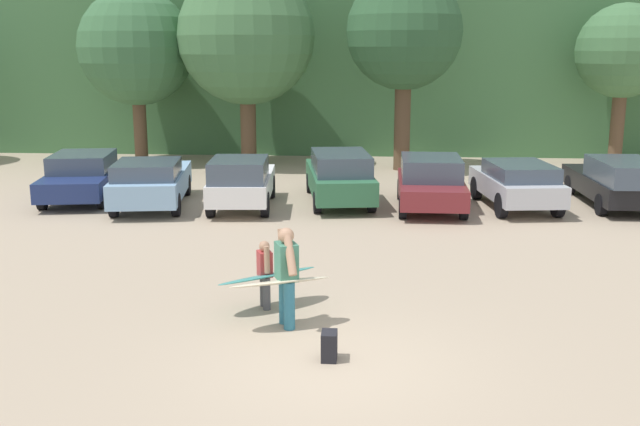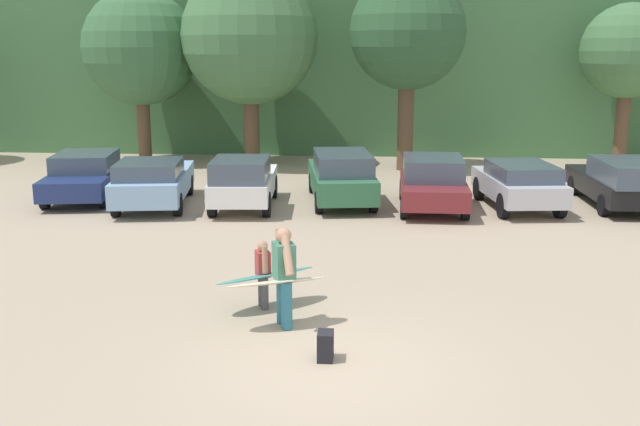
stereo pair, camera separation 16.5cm
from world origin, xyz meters
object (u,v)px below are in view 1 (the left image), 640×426
at_px(surfboard_teal, 268,276).
at_px(parked_car_forest_green, 340,176).
at_px(backpack_dropped, 329,346).
at_px(person_adult, 287,271).
at_px(parked_car_silver, 517,183).
at_px(parked_car_white, 241,181).
at_px(person_child, 265,270).
at_px(parked_car_navy, 82,175).
at_px(parked_car_black, 617,181).
at_px(parked_car_sky_blue, 151,181).
at_px(surfboard_cream, 280,282).
at_px(parked_car_maroon, 431,182).

bearing_deg(surfboard_teal, parked_car_forest_green, -132.91).
bearing_deg(backpack_dropped, person_adult, 120.43).
distance_m(parked_car_silver, person_adult, 11.52).
bearing_deg(parked_car_white, person_child, -171.32).
height_order(parked_car_navy, parked_car_black, parked_car_black).
relative_size(parked_car_navy, parked_car_sky_blue, 0.98).
xyz_separation_m(parked_car_navy, parked_car_black, (16.40, -0.12, 0.05)).
height_order(person_adult, surfboard_cream, person_adult).
xyz_separation_m(person_adult, backpack_dropped, (0.80, -1.37, -0.76)).
distance_m(parked_car_sky_blue, parked_car_white, 2.75).
bearing_deg(parked_car_navy, parked_car_silver, -101.35).
bearing_deg(surfboard_teal, parked_car_maroon, -149.70).
relative_size(parked_car_maroon, surfboard_cream, 2.28).
distance_m(parked_car_black, person_adult, 13.59).
bearing_deg(parked_car_maroon, parked_car_black, -82.92).
height_order(parked_car_maroon, parked_car_black, parked_car_maroon).
xyz_separation_m(parked_car_maroon, person_adult, (-3.19, -9.80, 0.18)).
distance_m(parked_car_navy, person_adult, 13.00).
xyz_separation_m(parked_car_white, surfboard_teal, (1.94, -8.48, -0.22)).
bearing_deg(parked_car_silver, surfboard_teal, 138.66).
height_order(parked_car_forest_green, parked_car_silver, parked_car_forest_green).
relative_size(parked_car_sky_blue, surfboard_teal, 2.53).
distance_m(surfboard_cream, surfboard_teal, 1.05).
bearing_deg(parked_car_white, parked_car_black, -88.67).
xyz_separation_m(parked_car_maroon, backpack_dropped, (-2.39, -11.17, -0.58)).
relative_size(person_child, surfboard_teal, 0.65).
distance_m(person_child, backpack_dropped, 2.65).
xyz_separation_m(parked_car_white, parked_car_black, (11.15, 1.02, -0.03)).
xyz_separation_m(parked_car_sky_blue, surfboard_cream, (5.04, -9.56, 0.03)).
bearing_deg(parked_car_silver, parked_car_forest_green, 77.81).
bearing_deg(parked_car_white, parked_car_maroon, -89.46).
bearing_deg(backpack_dropped, parked_car_navy, 125.44).
xyz_separation_m(parked_car_sky_blue, parked_car_black, (13.90, 0.90, 0.02)).
bearing_deg(parked_car_silver, backpack_dropped, 149.40).
bearing_deg(parked_car_black, parked_car_forest_green, 88.34).
distance_m(parked_car_black, backpack_dropped, 14.21).
xyz_separation_m(person_child, surfboard_cream, (0.40, -0.97, 0.09)).
height_order(surfboard_teal, backpack_dropped, surfboard_teal).
bearing_deg(parked_car_silver, parked_car_maroon, 87.02).
bearing_deg(person_adult, backpack_dropped, 98.37).
distance_m(parked_car_black, surfboard_cream, 13.71).
bearing_deg(person_adult, person_child, -82.67).
relative_size(parked_car_maroon, surfboard_teal, 2.14).
height_order(parked_car_forest_green, backpack_dropped, parked_car_forest_green).
bearing_deg(surfboard_teal, parked_car_sky_blue, -98.82).
bearing_deg(person_adult, parked_car_silver, -141.94).
bearing_deg(person_adult, surfboard_cream, 15.45).
relative_size(surfboard_teal, backpack_dropped, 4.31).
xyz_separation_m(parked_car_white, backpack_dropped, (3.20, -10.74, -0.60)).
xyz_separation_m(parked_car_navy, person_child, (7.15, -9.61, -0.03)).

